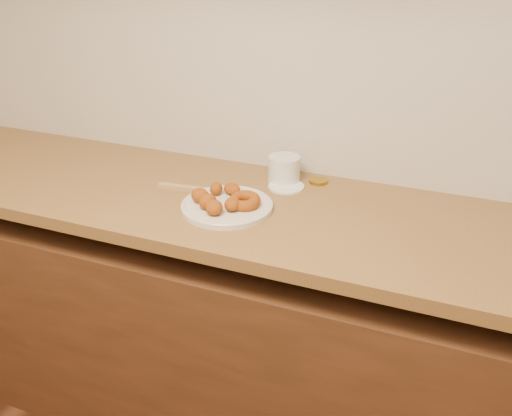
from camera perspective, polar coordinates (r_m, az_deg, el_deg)
The scene contains 11 objects.
wall_back at distance 1.71m, azimuth 12.34°, elevation 17.09°, with size 4.00×0.02×2.70m, color #BBAE93.
base_cabinet at distance 1.85m, azimuth 7.54°, elevation -15.20°, with size 3.60×0.60×0.77m, color #562E1B.
butcher_block at distance 1.81m, azimuth -11.76°, elevation 2.00°, with size 2.30×0.62×0.04m, color brown.
backsplash at distance 1.73m, azimuth 11.78°, elevation 12.16°, with size 3.60×0.02×0.60m, color #B9B4A5.
donut_plate at distance 1.59m, azimuth -3.07°, elevation 0.18°, with size 0.27×0.27×0.02m, color beige.
ring_donut at distance 1.57m, azimuth -1.23°, elevation 0.77°, with size 0.09×0.09×0.03m, color brown.
fried_dough_chunks at distance 1.58m, azimuth -4.24°, elevation 1.00°, with size 0.16×0.21×0.05m.
plastic_tub at distance 1.76m, azimuth 2.98°, elevation 4.10°, with size 0.10×0.10×0.09m, color silver.
tub_lid at distance 1.73m, azimuth 3.20°, elevation 2.27°, with size 0.12×0.12×0.01m, color white.
brass_jar_lid at distance 1.78m, azimuth 6.57°, elevation 2.85°, with size 0.06×0.06×0.01m, color #A87D20.
wooden_utensil at distance 1.72m, azimuth -7.44°, elevation 2.08°, with size 0.18×0.02×0.01m, color #9D7D50.
Camera 1 is at (0.29, 0.33, 1.61)m, focal length 38.00 mm.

